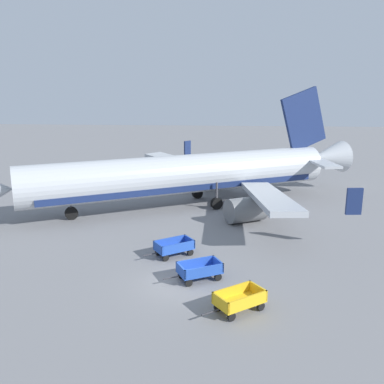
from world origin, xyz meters
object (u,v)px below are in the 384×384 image
object	(u,v)px
baggage_cart_second_in_row	(199,270)
baggage_cart_third_in_row	(174,247)
baggage_cart_nearest	(239,300)
airplane	(193,174)

from	to	relation	value
baggage_cart_second_in_row	baggage_cart_third_in_row	size ratio (longest dim) A/B	1.05
baggage_cart_nearest	baggage_cart_third_in_row	distance (m)	8.12
airplane	baggage_cart_second_in_row	distance (m)	16.60
airplane	baggage_cart_second_in_row	bearing A→B (deg)	-83.91
baggage_cart_nearest	baggage_cart_third_in_row	size ratio (longest dim) A/B	0.99
baggage_cart_nearest	baggage_cart_third_in_row	world-z (taller)	same
baggage_cart_third_in_row	baggage_cart_nearest	bearing A→B (deg)	-58.62
baggage_cart_nearest	airplane	bearing A→B (deg)	101.46
baggage_cart_second_in_row	baggage_cart_nearest	bearing A→B (deg)	-56.45
baggage_cart_second_in_row	airplane	bearing A→B (deg)	96.09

